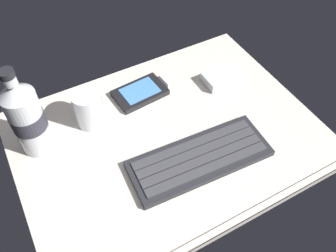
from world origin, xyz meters
TOP-DOWN VIEW (x-y plane):
  - ground_plane at (0.00, -0.23)cm, footprint 64.00×48.00cm
  - keyboard at (2.46, -8.95)cm, footprint 29.59×12.68cm
  - handheld_device at (0.08, 13.86)cm, footprint 13.24×8.61cm
  - juice_cup at (-13.06, 11.56)cm, footprint 6.40×6.40cm
  - water_bottle at (-25.20, 10.62)cm, footprint 6.73×6.73cm
  - charger_block at (18.70, 8.53)cm, footprint 7.01×5.61cm

SIDE VIEW (x-z plane):
  - ground_plane at x=0.00cm, z-range -2.39..0.41cm
  - handheld_device at x=0.08cm, z-range -0.02..1.48cm
  - keyboard at x=2.46cm, z-range -0.04..1.66cm
  - charger_block at x=18.70cm, z-range 0.00..2.40cm
  - juice_cup at x=-13.06cm, z-range -0.34..8.16cm
  - water_bottle at x=-25.20cm, z-range -1.39..19.41cm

